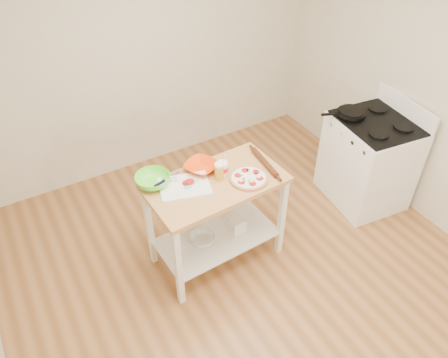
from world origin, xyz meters
name	(u,v)px	position (x,y,z in m)	size (l,w,h in m)	color
room_shell	(266,168)	(0.00, 0.00, 1.35)	(4.04, 4.54, 2.74)	#A16A3B
prep_island	(216,205)	(-0.10, 0.52, 0.65)	(1.16, 0.67, 0.90)	tan
gas_stove	(368,161)	(1.66, 0.48, 0.47)	(0.76, 0.86, 1.11)	white
skillet	(351,113)	(1.50, 0.70, 0.98)	(0.42, 0.28, 0.03)	black
pizza	(249,178)	(0.14, 0.41, 0.92)	(0.32, 0.32, 0.05)	tan
cutting_board	(184,185)	(-0.35, 0.60, 0.91)	(0.47, 0.40, 0.04)	white
spatula	(191,184)	(-0.30, 0.58, 0.92)	(0.15, 0.06, 0.01)	#47D4B5
knife	(164,181)	(-0.47, 0.73, 0.92)	(0.26, 0.11, 0.01)	silver
orange_bowl	(201,167)	(-0.13, 0.72, 0.93)	(0.26, 0.26, 0.06)	#FF450A
green_bowl	(153,180)	(-0.56, 0.75, 0.94)	(0.28, 0.28, 0.09)	#67E838
beer_pint	(219,171)	(-0.06, 0.54, 0.98)	(0.08, 0.08, 0.15)	gold
yogurt_tub	(222,168)	(-0.01, 0.58, 0.96)	(0.10, 0.10, 0.21)	white
rolling_pin	(265,162)	(0.37, 0.51, 0.92)	(0.05, 0.05, 0.41)	#522612
shelf_glass_bowl	(202,239)	(-0.24, 0.53, 0.30)	(0.23, 0.23, 0.07)	silver
shelf_bin	(237,224)	(0.10, 0.50, 0.32)	(0.13, 0.13, 0.13)	white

